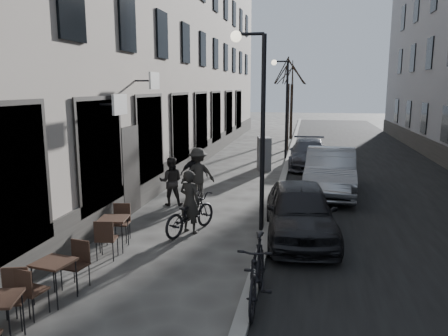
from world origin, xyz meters
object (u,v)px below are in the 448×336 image
(tree_near, at_px, (288,70))
(bistro_set_b, at_px, (55,277))
(utility_cabinet, at_px, (264,153))
(bistro_set_c, at_px, (114,230))
(car_mid, at_px, (330,171))
(moped, at_px, (257,271))
(streetlamp_far, at_px, (284,98))
(car_far, at_px, (309,154))
(pedestrian_near, at_px, (171,181))
(streetlamp_near, at_px, (256,109))
(bicycle, at_px, (190,214))
(pedestrian_mid, at_px, (198,174))
(tree_far, at_px, (292,73))
(pedestrian_far, at_px, (194,175))
(car_near, at_px, (300,211))

(tree_near, relative_size, bistro_set_b, 3.72)
(utility_cabinet, bearing_deg, bistro_set_c, -115.52)
(car_mid, bearing_deg, moped, -97.51)
(car_mid, bearing_deg, tree_near, 104.24)
(streetlamp_far, bearing_deg, tree_near, 88.62)
(tree_near, distance_m, car_far, 6.86)
(bistro_set_b, xyz_separation_m, pedestrian_near, (0.05, 6.50, 0.32))
(streetlamp_near, bearing_deg, pedestrian_near, 146.76)
(streetlamp_far, xyz_separation_m, utility_cabinet, (-0.63, -3.44, -2.42))
(utility_cabinet, bearing_deg, moped, -97.52)
(bicycle, xyz_separation_m, pedestrian_mid, (-0.62, 3.30, 0.37))
(streetlamp_near, distance_m, tree_near, 15.08)
(streetlamp_near, xyz_separation_m, bistro_set_c, (-3.03, -2.05, -2.70))
(streetlamp_near, height_order, streetlamp_far, same)
(tree_far, distance_m, bistro_set_c, 23.63)
(tree_far, height_order, bicycle, tree_far)
(utility_cabinet, relative_size, pedestrian_far, 0.92)
(pedestrian_mid, bearing_deg, streetlamp_far, -130.12)
(tree_near, distance_m, bistro_set_b, 20.26)
(streetlamp_near, height_order, bicycle, streetlamp_near)
(bistro_set_c, bearing_deg, bicycle, 37.60)
(tree_near, distance_m, car_near, 15.99)
(streetlamp_near, xyz_separation_m, utility_cabinet, (-0.63, 8.56, -2.42))
(pedestrian_near, height_order, pedestrian_mid, pedestrian_mid)
(tree_far, xyz_separation_m, pedestrian_mid, (-2.31, -18.26, -3.79))
(tree_far, xyz_separation_m, bistro_set_b, (-3.04, -25.59, -4.21))
(car_mid, bearing_deg, car_far, 101.55)
(streetlamp_far, xyz_separation_m, car_mid, (2.13, -7.50, -2.37))
(pedestrian_mid, bearing_deg, pedestrian_far, -51.06)
(bicycle, xyz_separation_m, car_near, (2.79, 0.10, 0.20))
(utility_cabinet, xyz_separation_m, pedestrian_far, (-1.77, -5.76, 0.07))
(tree_near, bearing_deg, tree_far, 90.00)
(moped, bearing_deg, tree_far, 91.10)
(streetlamp_near, xyz_separation_m, tree_far, (0.07, 21.00, 1.50))
(tree_far, bearing_deg, utility_cabinet, -93.22)
(utility_cabinet, relative_size, car_mid, 0.31)
(bicycle, height_order, car_mid, car_mid)
(tree_near, height_order, car_mid, tree_near)
(streetlamp_near, xyz_separation_m, car_mid, (2.13, 4.50, -2.37))
(bistro_set_b, relative_size, car_near, 0.37)
(streetlamp_far, bearing_deg, moped, -88.13)
(tree_near, relative_size, bicycle, 2.97)
(tree_near, height_order, car_near, tree_near)
(bistro_set_b, xyz_separation_m, pedestrian_far, (0.57, 7.39, 0.36))
(tree_near, bearing_deg, utility_cabinet, -96.21)
(bistro_set_b, xyz_separation_m, utility_cabinet, (2.34, 13.15, 0.29))
(streetlamp_far, bearing_deg, pedestrian_far, -104.60)
(streetlamp_near, height_order, tree_far, tree_far)
(utility_cabinet, bearing_deg, tree_near, 71.05)
(tree_near, xyz_separation_m, car_mid, (2.05, -10.50, -3.87))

